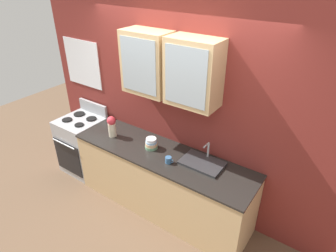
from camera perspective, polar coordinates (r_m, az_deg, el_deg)
The scene contains 8 objects.
ground_plane at distance 4.21m, azimuth -1.17°, elevation -15.29°, with size 10.00×10.00×0.00m, color brown.
back_wall_unit at distance 3.57m, azimuth 1.76°, elevation 5.72°, with size 4.39×0.43×2.86m.
counter at distance 3.91m, azimuth -1.24°, elevation -10.69°, with size 2.44×0.67×0.88m.
stove_range at distance 4.80m, azimuth -16.20°, elevation -3.40°, with size 0.61×0.66×1.06m.
sink_faucet at distance 3.48m, azimuth 6.74°, elevation -7.10°, with size 0.50×0.33×0.24m.
bowl_stack at distance 3.71m, azimuth -3.28°, elevation -3.43°, with size 0.16×0.16×0.14m.
vase at distance 3.98m, azimuth -10.92°, elevation 0.03°, with size 0.12×0.12×0.29m.
cup_near_sink at distance 3.46m, azimuth 0.11°, elevation -6.67°, with size 0.11×0.08×0.08m.
Camera 1 is at (1.78, -2.39, 2.96)m, focal length 31.18 mm.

